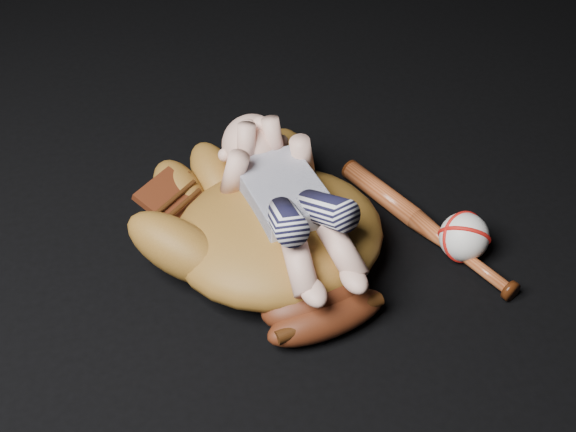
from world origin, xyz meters
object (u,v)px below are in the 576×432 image
Objects in this scene: baseball_glove at (278,226)px; baseball at (464,237)px; newborn_baby at (291,198)px; baseball_bat at (425,226)px.

baseball_glove is 5.95× the size of baseball.
baseball_bat is at bearing -6.33° from newborn_baby.
baseball_bat is 0.08m from baseball.
baseball_glove is at bearing 148.43° from newborn_baby.
baseball_bat is (0.24, 0.01, -0.12)m from newborn_baby.
newborn_baby is at bearing -34.71° from baseball_glove.
newborn_baby is at bearing -177.56° from baseball_bat.
baseball_bat is at bearing 121.81° from baseball.
baseball is at bearing -23.69° from baseball_glove.
baseball reaches higher than baseball_bat.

